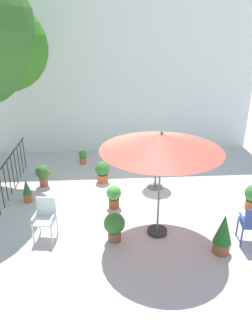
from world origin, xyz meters
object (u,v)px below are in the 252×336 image
cafe_table_0 (156,171)px  potted_plant_1 (114,195)px  potted_plant_6 (27,191)px  patio_umbrella_0 (161,143)px  potted_plant_7 (114,225)px  potted_plant_2 (43,173)px  potted_plant_5 (223,233)px  patio_chair_0 (45,216)px  potted_plant_0 (83,157)px  potted_plant_4 (102,171)px

cafe_table_0 → potted_plant_1: bearing=-139.9°
potted_plant_6 → cafe_table_0: bearing=9.6°
patio_umbrella_0 → potted_plant_7: 2.00m
potted_plant_1 → potted_plant_6: size_ratio=0.92×
potted_plant_6 → potted_plant_7: same height
cafe_table_0 → potted_plant_1: 1.60m
potted_plant_2 → potted_plant_5: 5.24m
patio_umbrella_0 → cafe_table_0: bearing=82.2°
patio_chair_0 → potted_plant_0: 4.13m
potted_plant_1 → potted_plant_2: 2.40m
patio_umbrella_0 → potted_plant_5: 2.17m
cafe_table_0 → potted_plant_4: (-1.50, 0.47, -0.17)m
patio_chair_0 → potted_plant_1: size_ratio=1.52×
patio_chair_0 → potted_plant_2: (-0.48, 2.48, -0.13)m
cafe_table_0 → patio_chair_0: patio_chair_0 is taller
potted_plant_2 → potted_plant_6: size_ratio=1.00×
patio_umbrella_0 → potted_plant_4: patio_umbrella_0 is taller
patio_umbrella_0 → potted_plant_1: bearing=127.9°
potted_plant_6 → potted_plant_7: bearing=-39.5°
patio_chair_0 → potted_plant_0: bearing=82.2°
potted_plant_1 → potted_plant_4: size_ratio=0.94×
potted_plant_4 → potted_plant_7: 2.89m
patio_umbrella_0 → potted_plant_6: (-3.16, 1.62, -1.80)m
potted_plant_1 → cafe_table_0: bearing=40.1°
patio_chair_0 → potted_plant_5: size_ratio=1.03×
cafe_table_0 → patio_chair_0: bearing=-141.5°
potted_plant_0 → potted_plant_1: 3.09m
potted_plant_2 → cafe_table_0: bearing=-5.7°
patio_chair_0 → potted_plant_1: bearing=37.1°
patio_umbrella_0 → potted_plant_0: (-1.86, 4.12, -1.88)m
patio_umbrella_0 → potted_plant_6: 3.98m
potted_plant_1 → potted_plant_7: size_ratio=0.92×
potted_plant_0 → patio_chair_0: bearing=-97.8°
potted_plant_4 → potted_plant_6: bearing=-151.7°
potted_plant_1 → potted_plant_7: bearing=-91.6°
cafe_table_0 → potted_plant_0: cafe_table_0 is taller
potted_plant_1 → potted_plant_6: (-2.25, 0.44, -0.02)m
patio_umbrella_0 → potted_plant_7: (-0.96, -0.20, -1.75)m
potted_plant_1 → potted_plant_5: 2.85m
cafe_table_0 → potted_plant_6: 3.52m
potted_plant_1 → potted_plant_0: bearing=107.7°
patio_chair_0 → potted_plant_4: (1.22, 2.63, -0.17)m
potted_plant_0 → potted_plant_2: potted_plant_2 is taller
potted_plant_0 → potted_plant_5: (3.04, -4.88, 0.21)m
potted_plant_5 → potted_plant_7: size_ratio=1.36×
cafe_table_0 → potted_plant_4: 1.58m
cafe_table_0 → potted_plant_1: (-1.22, -1.03, -0.18)m
patio_chair_0 → potted_plant_7: 1.49m
potted_plant_6 → potted_plant_1: bearing=-11.1°
potted_plant_0 → potted_plant_7: (0.90, -4.32, 0.13)m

